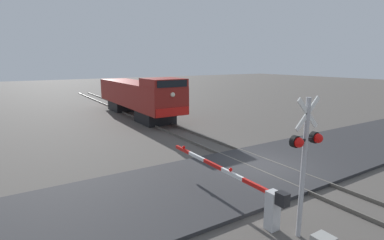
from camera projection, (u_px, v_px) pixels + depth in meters
The scene contains 7 objects.
ground_plane at pixel (267, 168), 14.42m from camera, with size 160.00×160.00×0.00m, color #514C47.
rail_track_left at pixel (256, 170), 14.03m from camera, with size 0.08×80.00×0.15m, color #59544C.
rail_track_right at pixel (277, 164), 14.78m from camera, with size 0.08×80.00×0.15m, color #59544C.
road_surface at pixel (267, 167), 14.41m from camera, with size 36.00×5.86×0.14m, color #2D2D30.
locomotive at pixel (138, 96), 27.69m from camera, with size 2.95×14.41×3.85m.
crossing_signal at pixel (305, 152), 8.32m from camera, with size 1.18×0.33×4.24m.
crossing_gate at pixel (252, 193), 9.80m from camera, with size 0.36×6.61×1.38m.
Camera 1 is at (-10.40, -9.60, 5.19)m, focal length 27.42 mm.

